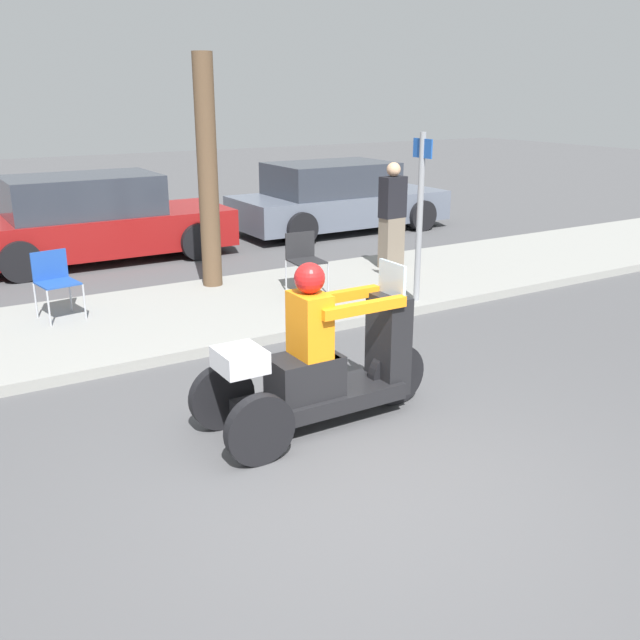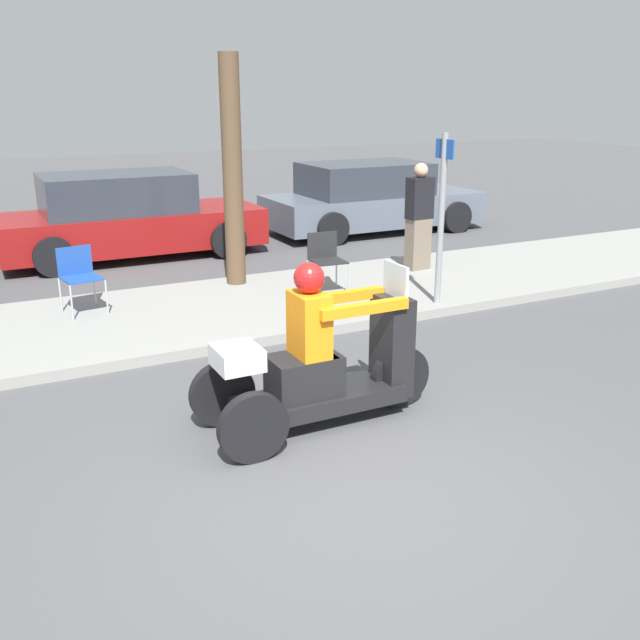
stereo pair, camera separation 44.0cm
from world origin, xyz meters
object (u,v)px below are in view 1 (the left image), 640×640
Objects in this scene: folding_chair_set_back at (54,277)px; tree_trunk at (208,174)px; motorcycle_trike at (321,368)px; parked_car_lot_far at (337,199)px; spectator_far_back at (392,218)px; parked_car_lot_center at (94,221)px; street_sign at (420,212)px; folding_chair_curbside at (304,256)px.

tree_trunk is at bearing 10.64° from folding_chair_set_back.
motorcycle_trike is 0.49× the size of parked_car_lot_far.
tree_trunk is at bearing -142.87° from parked_car_lot_far.
spectator_far_back is 5.13m from folding_chair_set_back.
tree_trunk is (0.89, -2.98, 1.02)m from parked_car_lot_center.
motorcycle_trike is 4.28m from folding_chair_set_back.
street_sign is at bearing 38.45° from motorcycle_trike.
parked_car_lot_far is 5.29m from tree_trunk.
folding_chair_set_back is (-5.12, 0.05, -0.29)m from spectator_far_back.
parked_car_lot_far is at bearing 1.76° from parked_car_lot_center.
parked_car_lot_center reaches higher than parked_car_lot_far.
tree_trunk is (0.88, 4.48, 1.19)m from motorcycle_trike.
spectator_far_back is 2.01× the size of folding_chair_curbside.
motorcycle_trike is 0.49× the size of parked_car_lot_center.
spectator_far_back is 3.84m from parked_car_lot_far.
spectator_far_back is 0.37× the size of parked_car_lot_far.
spectator_far_back is at bearing -0.61° from folding_chair_set_back.
folding_chair_set_back is at bearing 108.83° from motorcycle_trike.
motorcycle_trike is at bearing -117.79° from folding_chair_curbside.
parked_car_lot_far is at bearing 29.08° from folding_chair_set_back.
parked_car_lot_far reaches higher than folding_chair_curbside.
folding_chair_curbside is 0.26× the size of tree_trunk.
parked_car_lot_center is (-0.02, 7.45, 0.17)m from motorcycle_trike.
folding_chair_set_back is at bearing 157.77° from street_sign.
parked_car_lot_center is 3.27m from tree_trunk.
parked_car_lot_far is 1.40× the size of tree_trunk.
tree_trunk is 3.00m from street_sign.
folding_chair_curbside is 1.76m from tree_trunk.
parked_car_lot_far is (6.39, 3.55, 0.05)m from folding_chair_set_back.
street_sign is (-0.83, -1.70, 0.40)m from spectator_far_back.
motorcycle_trike is at bearing -101.07° from tree_trunk.
folding_chair_set_back is 0.18× the size of parked_car_lot_far.
street_sign is (1.06, -1.19, 0.69)m from folding_chair_curbside.
tree_trunk reaches higher than motorcycle_trike.
motorcycle_trike is 9.11m from parked_car_lot_far.
tree_trunk reaches higher than parked_car_lot_center.
parked_car_lot_center is 1.40× the size of tree_trunk.
parked_car_lot_center is at bearing 68.13° from folding_chair_set_back.
folding_chair_curbside is at bearing -45.76° from tree_trunk.
street_sign reaches higher than motorcycle_trike.
parked_car_lot_far is at bearing 52.40° from folding_chair_curbside.
parked_car_lot_center is at bearing 119.54° from street_sign.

